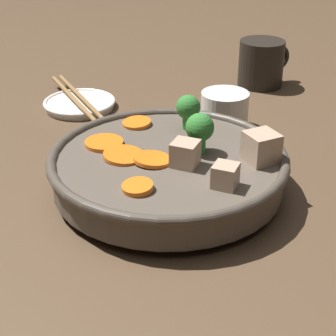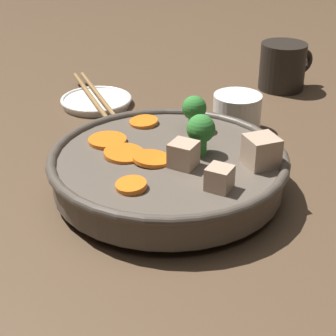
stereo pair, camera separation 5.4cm
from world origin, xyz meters
name	(u,v)px [view 2 (the right image)]	position (x,y,z in m)	size (l,w,h in m)	color
ground_plane	(168,191)	(0.00, 0.00, 0.00)	(3.00, 3.00, 0.00)	#4C3826
stirfry_bowl	(169,166)	(0.00, 0.00, 0.03)	(0.28, 0.28, 0.09)	#51473D
side_saucer	(96,101)	(0.01, 0.30, 0.01)	(0.12, 0.12, 0.01)	white
tea_cup	(237,112)	(0.16, 0.12, 0.03)	(0.07, 0.07, 0.05)	white
dark_mug	(283,66)	(0.33, 0.24, 0.04)	(0.10, 0.08, 0.08)	black
chopsticks_pair	(96,95)	(0.01, 0.30, 0.02)	(0.03, 0.23, 0.01)	olive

